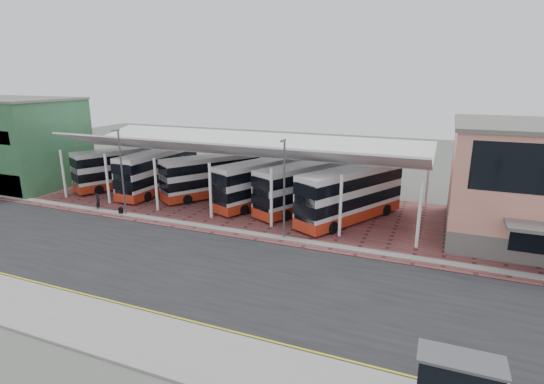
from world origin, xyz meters
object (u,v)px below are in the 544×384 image
Objects in this scene: bus_1 at (159,172)px; bus_3 at (262,183)px; bus_4 at (304,187)px; pedestrian at (98,202)px; bus_0 at (124,168)px; bus_2 at (212,176)px; bus_5 at (350,195)px.

bus_1 is 1.03× the size of bus_3.
pedestrian is (-18.45, -7.68, -1.43)m from bus_4.
bus_4 is 6.71× the size of pedestrian.
bus_0 reaches higher than bus_4.
bus_1 reaches higher than pedestrian.
bus_1 is 6.45m from bus_2.
bus_0 is at bearing -158.50° from bus_3.
bus_0 is 6.70× the size of pedestrian.
bus_5 is at bearing 9.99° from bus_4.
bus_5 is at bearing -2.28° from bus_1.
bus_0 is 5.11m from bus_1.
bus_0 is 1.00× the size of bus_4.
bus_4 reaches higher than bus_2.
bus_2 is at bearing -164.02° from bus_3.
bus_5 reaches higher than bus_0.
bus_3 is at bearing 26.13° from bus_2.
bus_0 is at bearing -155.20° from bus_4.
bus_4 is 20.04m from pedestrian.
bus_1 is 21.96m from bus_5.
bus_3 reaches higher than bus_2.
bus_1 is 0.98× the size of bus_5.
bus_4 is (4.46, -0.06, 0.01)m from bus_3.
bus_5 is at bearing 23.06° from bus_0.
bus_1 is at bearing -30.16° from pedestrian.
bus_5 is (21.91, -1.50, 0.07)m from bus_1.
bus_3 is at bearing -81.19° from pedestrian.
bus_4 reaches higher than bus_3.
bus_0 is 27.07m from bus_5.
pedestrian is (-1.38, -7.81, -1.50)m from bus_1.
bus_4 is at bearing 1.21° from bus_1.
bus_3 is 9.41m from bus_5.
bus_0 is at bearing 178.74° from bus_1.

